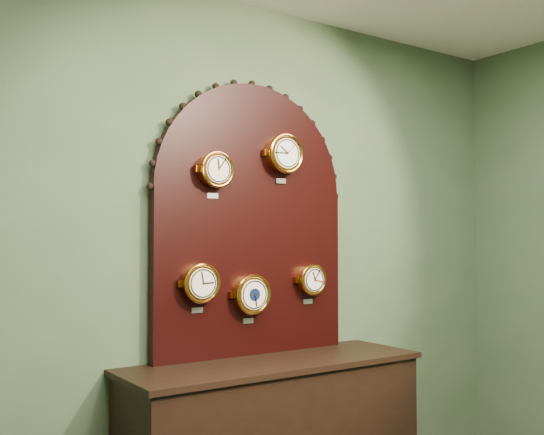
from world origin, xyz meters
TOP-DOWN VIEW (x-y plane):
  - wall_back at (0.00, 2.50)m, footprint 4.00×0.00m
  - display_board at (0.00, 2.45)m, footprint 1.26×0.06m
  - roman_clock at (-0.27, 2.38)m, footprint 0.20×0.08m
  - arabic_clock at (0.18, 2.38)m, footprint 0.23×0.08m
  - hygrometer at (-0.36, 2.38)m, footprint 0.21×0.08m
  - barometer at (-0.04, 2.38)m, footprint 0.22×0.08m
  - tide_clock at (0.37, 2.38)m, footprint 0.18×0.08m

SIDE VIEW (x-z plane):
  - barometer at x=-0.04m, z-range 1.03..1.30m
  - tide_clock at x=0.37m, z-range 1.11..1.35m
  - hygrometer at x=-0.36m, z-range 1.11..1.37m
  - wall_back at x=0.00m, z-range -0.60..3.40m
  - display_board at x=0.00m, z-range 0.86..2.39m
  - roman_clock at x=-0.27m, z-range 1.71..1.95m
  - arabic_clock at x=0.18m, z-range 1.81..2.09m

